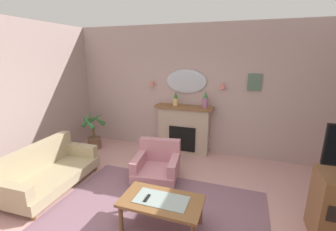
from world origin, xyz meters
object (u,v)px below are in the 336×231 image
(wall_sconce_right, at_px, (223,86))
(potted_plant_corner_palm, at_px, (93,132))
(floral_couch, at_px, (47,170))
(tv_remote, at_px, (147,198))
(coffee_table, at_px, (161,203))
(armchair_by_coffee_table, at_px, (157,163))
(mantel_vase_left, at_px, (176,99))
(fireplace, at_px, (184,130))
(mantel_vase_right, at_px, (205,100))
(framed_picture, at_px, (255,82))
(wall_sconce_left, at_px, (152,83))
(wall_mirror, at_px, (186,82))

(wall_sconce_right, bearing_deg, potted_plant_corner_palm, -168.56)
(floral_couch, bearing_deg, tv_remote, -9.09)
(coffee_table, relative_size, armchair_by_coffee_table, 1.18)
(floral_couch, bearing_deg, coffee_table, -7.20)
(wall_sconce_right, distance_m, potted_plant_corner_palm, 3.35)
(mantel_vase_left, height_order, armchair_by_coffee_table, mantel_vase_left)
(armchair_by_coffee_table, bearing_deg, fireplace, 83.70)
(tv_remote, bearing_deg, coffee_table, 14.28)
(fireplace, bearing_deg, potted_plant_corner_palm, -166.58)
(mantel_vase_right, distance_m, wall_sconce_right, 0.50)
(wall_sconce_right, bearing_deg, framed_picture, 5.27)
(coffee_table, xyz_separation_m, tv_remote, (-0.19, -0.05, 0.07))
(fireplace, xyz_separation_m, wall_sconce_left, (-0.85, 0.09, 1.09))
(fireplace, bearing_deg, tv_remote, -85.66)
(wall_sconce_right, distance_m, floral_couch, 3.87)
(mantel_vase_right, distance_m, tv_remote, 2.74)
(tv_remote, relative_size, potted_plant_corner_palm, 0.17)
(wall_mirror, height_order, tv_remote, wall_mirror)
(coffee_table, bearing_deg, mantel_vase_left, 103.02)
(armchair_by_coffee_table, bearing_deg, floral_couch, -152.50)
(wall_sconce_left, height_order, wall_sconce_right, same)
(mantel_vase_left, distance_m, mantel_vase_right, 0.70)
(mantel_vase_right, distance_m, wall_sconce_left, 1.39)
(tv_remote, height_order, armchair_by_coffee_table, armchair_by_coffee_table)
(mantel_vase_left, relative_size, framed_picture, 0.92)
(wall_sconce_left, bearing_deg, tv_remote, -68.78)
(mantel_vase_right, height_order, armchair_by_coffee_table, mantel_vase_right)
(coffee_table, distance_m, floral_couch, 2.32)
(wall_mirror, relative_size, armchair_by_coffee_table, 1.03)
(potted_plant_corner_palm, bearing_deg, wall_sconce_right, 11.44)
(floral_couch, bearing_deg, wall_sconce_right, 40.52)
(framed_picture, relative_size, tv_remote, 2.25)
(wall_sconce_left, height_order, potted_plant_corner_palm, wall_sconce_left)
(wall_mirror, relative_size, coffee_table, 0.87)
(mantel_vase_left, xyz_separation_m, potted_plant_corner_palm, (-2.01, -0.50, -0.88))
(framed_picture, height_order, floral_couch, framed_picture)
(mantel_vase_right, bearing_deg, wall_mirror, 161.22)
(wall_sconce_left, height_order, floral_couch, wall_sconce_left)
(wall_mirror, distance_m, wall_sconce_left, 0.85)
(armchair_by_coffee_table, bearing_deg, wall_mirror, 84.30)
(wall_sconce_right, relative_size, coffee_table, 0.13)
(mantel_vase_right, height_order, framed_picture, framed_picture)
(framed_picture, bearing_deg, mantel_vase_left, -173.96)
(tv_remote, relative_size, armchair_by_coffee_table, 0.17)
(mantel_vase_left, xyz_separation_m, framed_picture, (1.70, 0.18, 0.43))
(fireplace, xyz_separation_m, mantel_vase_right, (0.50, -0.03, 0.76))
(fireplace, bearing_deg, mantel_vase_right, -3.24)
(wall_sconce_left, height_order, armchair_by_coffee_table, wall_sconce_left)
(wall_sconce_right, distance_m, tv_remote, 3.03)
(wall_mirror, bearing_deg, fireplace, -90.00)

